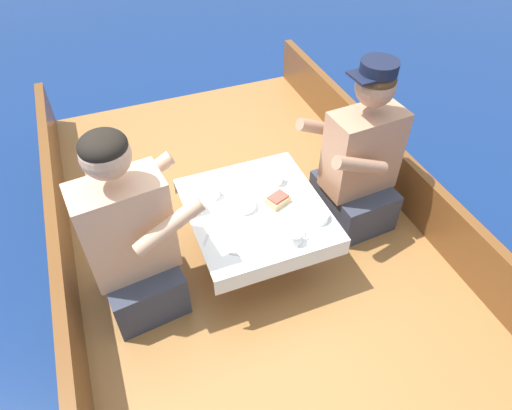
{
  "coord_description": "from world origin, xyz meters",
  "views": [
    {
      "loc": [
        -0.62,
        -1.74,
        2.33
      ],
      "look_at": [
        0.0,
        -0.15,
        0.68
      ],
      "focal_mm": 32.0,
      "sensor_mm": 36.0,
      "label": 1
    }
  ],
  "objects": [
    {
      "name": "coffee_cup_center",
      "position": [
        0.18,
        -0.01,
        0.69
      ],
      "size": [
        0.1,
        0.07,
        0.06
      ],
      "color": "white",
      "rests_on": "cockpit_table"
    },
    {
      "name": "coffee_cup_starboard",
      "position": [
        0.09,
        -0.44,
        0.69
      ],
      "size": [
        0.1,
        0.07,
        0.06
      ],
      "color": "white",
      "rests_on": "cockpit_table"
    },
    {
      "name": "boat_deck",
      "position": [
        0.0,
        0.0,
        0.15
      ],
      "size": [
        2.09,
        3.39,
        0.3
      ],
      "primitive_type": "cube",
      "color": "#9E6B38",
      "rests_on": "ground_plane"
    },
    {
      "name": "bowl_port_near",
      "position": [
        0.26,
        -0.33,
        0.68
      ],
      "size": [
        0.13,
        0.13,
        0.04
      ],
      "color": "white",
      "rests_on": "cockpit_table"
    },
    {
      "name": "plate_sandwich",
      "position": [
        0.12,
        -0.17,
        0.66
      ],
      "size": [
        0.18,
        0.18,
        0.01
      ],
      "color": "white",
      "rests_on": "cockpit_table"
    },
    {
      "name": "person_port",
      "position": [
        -0.65,
        -0.21,
        0.72
      ],
      "size": [
        0.56,
        0.49,
        1.03
      ],
      "rotation": [
        0.0,
        0.0,
        0.12
      ],
      "color": "#333847",
      "rests_on": "boat_deck"
    },
    {
      "name": "gunwale_starboard",
      "position": [
        1.01,
        0.0,
        0.47
      ],
      "size": [
        0.06,
        3.39,
        0.34
      ],
      "primitive_type": "cube",
      "color": "brown",
      "rests_on": "boat_deck"
    },
    {
      "name": "person_starboard",
      "position": [
        0.65,
        -0.08,
        0.71
      ],
      "size": [
        0.54,
        0.47,
        1.03
      ],
      "rotation": [
        0.0,
        0.0,
        3.21
      ],
      "color": "#333847",
      "rests_on": "boat_deck"
    },
    {
      "name": "gunwale_port",
      "position": [
        -1.01,
        0.0,
        0.47
      ],
      "size": [
        0.06,
        3.39,
        0.34
      ],
      "primitive_type": "cube",
      "color": "brown",
      "rests_on": "boat_deck"
    },
    {
      "name": "utensil_spoon_starboard",
      "position": [
        0.13,
        0.18,
        0.66
      ],
      "size": [
        0.13,
        0.13,
        0.01
      ],
      "rotation": [
        0.0,
        0.0,
        2.35
      ],
      "color": "silver",
      "rests_on": "cockpit_table"
    },
    {
      "name": "bowl_starboard_near",
      "position": [
        -0.06,
        -0.12,
        0.68
      ],
      "size": [
        0.14,
        0.14,
        0.04
      ],
      "color": "white",
      "rests_on": "cockpit_table"
    },
    {
      "name": "utensil_spoon_port",
      "position": [
        -0.27,
        -0.21,
        0.66
      ],
      "size": [
        0.11,
        0.15,
        0.01
      ],
      "rotation": [
        0.0,
        0.0,
        0.98
      ],
      "color": "silver",
      "rests_on": "cockpit_table"
    },
    {
      "name": "coffee_cup_port",
      "position": [
        -0.18,
        0.02,
        0.69
      ],
      "size": [
        0.1,
        0.07,
        0.05
      ],
      "color": "white",
      "rests_on": "cockpit_table"
    },
    {
      "name": "utensil_knife_starboard",
      "position": [
        0.22,
        0.14,
        0.66
      ],
      "size": [
        0.16,
        0.08,
        0.0
      ],
      "rotation": [
        0.0,
        0.0,
        2.71
      ],
      "color": "silver",
      "rests_on": "cockpit_table"
    },
    {
      "name": "plate_bread",
      "position": [
        0.03,
        0.11,
        0.66
      ],
      "size": [
        0.19,
        0.19,
        0.01
      ],
      "color": "white",
      "rests_on": "cockpit_table"
    },
    {
      "name": "sandwich",
      "position": [
        0.12,
        -0.17,
        0.69
      ],
      "size": [
        0.14,
        0.12,
        0.05
      ],
      "rotation": [
        0.0,
        0.0,
        0.39
      ],
      "color": "tan",
      "rests_on": "plate_sandwich"
    },
    {
      "name": "cockpit_table",
      "position": [
        0.0,
        -0.15,
        0.62
      ],
      "size": [
        0.7,
        0.76,
        0.36
      ],
      "color": "#B2B2B7",
      "rests_on": "boat_deck"
    },
    {
      "name": "utensil_knife_port",
      "position": [
        -0.16,
        -0.44,
        0.66
      ],
      "size": [
        0.14,
        0.11,
        0.0
      ],
      "rotation": [
        0.0,
        0.0,
        2.5
      ],
      "color": "silver",
      "rests_on": "cockpit_table"
    },
    {
      "name": "ground_plane",
      "position": [
        0.0,
        0.0,
        0.0
      ],
      "size": [
        60.0,
        60.0,
        0.0
      ],
      "primitive_type": "plane",
      "color": "navy"
    }
  ]
}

